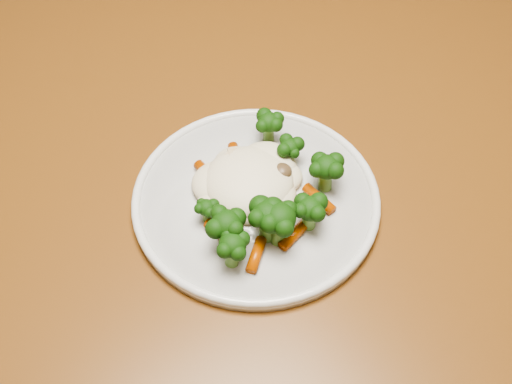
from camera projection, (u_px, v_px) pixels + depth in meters
dining_table at (284, 206)px, 0.84m from camera, size 1.43×1.23×0.75m
plate at (256, 200)px, 0.72m from camera, size 0.28×0.28×0.01m
meal at (261, 193)px, 0.69m from camera, size 0.19×0.17×0.05m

